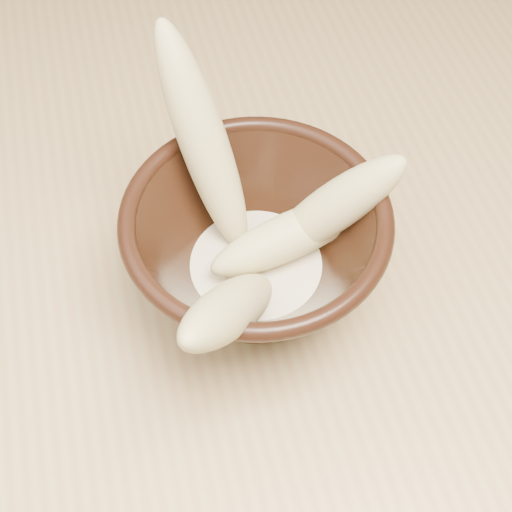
# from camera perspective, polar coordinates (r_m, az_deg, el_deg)

# --- Properties ---
(table) EXTENTS (1.20, 0.80, 0.75)m
(table) POSITION_cam_1_polar(r_m,az_deg,el_deg) (0.70, 4.32, 3.98)
(table) COLOR tan
(table) RESTS_ON ground
(bowl) EXTENTS (0.18, 0.18, 0.10)m
(bowl) POSITION_cam_1_polar(r_m,az_deg,el_deg) (0.50, -0.00, 0.56)
(bowl) COLOR black
(bowl) RESTS_ON table
(milk_puddle) EXTENTS (0.10, 0.10, 0.01)m
(milk_puddle) POSITION_cam_1_polar(r_m,az_deg,el_deg) (0.52, 0.00, -1.00)
(milk_puddle) COLOR beige
(milk_puddle) RESTS_ON bowl
(banana_upright) EXTENTS (0.07, 0.13, 0.16)m
(banana_upright) POSITION_cam_1_polar(r_m,az_deg,el_deg) (0.49, -4.23, 9.14)
(banana_upright) COLOR #CBC078
(banana_upright) RESTS_ON bowl
(banana_right) EXTENTS (0.11, 0.05, 0.11)m
(banana_right) POSITION_cam_1_polar(r_m,az_deg,el_deg) (0.49, 6.23, 3.86)
(banana_right) COLOR #CBC078
(banana_right) RESTS_ON bowl
(banana_across) EXTENTS (0.13, 0.06, 0.04)m
(banana_across) POSITION_cam_1_polar(r_m,az_deg,el_deg) (0.50, 2.97, 1.73)
(banana_across) COLOR #CBC078
(banana_across) RESTS_ON bowl
(banana_front) EXTENTS (0.11, 0.13, 0.13)m
(banana_front) POSITION_cam_1_polar(r_m,az_deg,el_deg) (0.44, -2.06, -4.27)
(banana_front) COLOR #CBC078
(banana_front) RESTS_ON bowl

